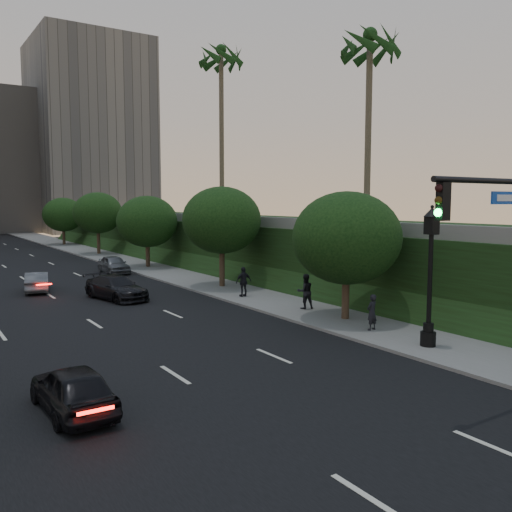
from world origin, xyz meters
TOP-DOWN VIEW (x-y plane):
  - ground at (0.00, 0.00)m, footprint 160.00×160.00m
  - road_surface at (0.00, 30.00)m, footprint 16.00×140.00m
  - sidewalk_right at (10.25, 30.00)m, footprint 4.50×140.00m
  - embankment at (22.00, 28.00)m, footprint 18.00×90.00m
  - parapet_wall at (13.50, 28.00)m, footprint 0.35×90.00m
  - office_block_right at (24.00, 96.00)m, footprint 20.00×22.00m
  - tree_right_a at (10.30, 8.00)m, footprint 5.20×5.20m
  - tree_right_b at (10.30, 20.00)m, footprint 5.20×5.20m
  - tree_right_c at (10.30, 33.00)m, footprint 5.20×5.20m
  - tree_right_d at (10.30, 47.00)m, footprint 5.20×5.20m
  - tree_right_e at (10.30, 62.00)m, footprint 5.20×5.20m
  - palm_mid at (17.50, 14.00)m, footprint 3.20×3.20m
  - palm_far at (16.00, 30.00)m, footprint 3.20×3.20m
  - street_lamp at (9.60, 2.52)m, footprint 0.64×0.64m
  - sedan_near_left at (-3.66, 3.61)m, footprint 1.72×3.99m
  - sedan_mid_left at (-0.34, 25.14)m, footprint 2.14×4.11m
  - sedan_near_right at (3.00, 19.73)m, footprint 2.97×5.16m
  - sedan_far_right at (6.69, 31.21)m, footprint 1.73×4.23m
  - pedestrian_a at (9.65, 5.61)m, footprint 0.63×0.46m
  - pedestrian_b at (10.15, 10.93)m, footprint 1.05×0.91m
  - pedestrian_c at (9.39, 15.80)m, footprint 1.03×0.43m

SIDE VIEW (x-z plane):
  - ground at x=0.00m, z-range 0.00..0.00m
  - road_surface at x=0.00m, z-range 0.00..0.02m
  - sidewalk_right at x=10.25m, z-range 0.00..0.15m
  - sedan_mid_left at x=-0.34m, z-range 0.00..1.29m
  - sedan_near_left at x=-3.66m, z-range 0.00..1.34m
  - sedan_near_right at x=3.00m, z-range 0.00..1.41m
  - sedan_far_right at x=6.69m, z-range 0.00..1.43m
  - pedestrian_a at x=9.65m, z-range 0.15..1.73m
  - pedestrian_c at x=9.39m, z-range 0.15..1.91m
  - pedestrian_b at x=10.15m, z-range 0.15..1.98m
  - embankment at x=22.00m, z-range 0.00..4.00m
  - street_lamp at x=9.60m, z-range -0.18..5.44m
  - tree_right_a at x=10.30m, z-range 0.90..7.14m
  - tree_right_c at x=10.30m, z-range 0.90..7.14m
  - tree_right_e at x=10.30m, z-range 0.90..7.14m
  - parapet_wall at x=13.50m, z-range 4.00..4.70m
  - tree_right_b at x=10.30m, z-range 1.15..7.88m
  - tree_right_d at x=10.30m, z-range 1.15..7.88m
  - palm_mid at x=17.50m, z-range 8.82..21.82m
  - palm_far at x=16.00m, z-range 9.89..25.39m
  - office_block_right at x=24.00m, z-range 0.00..36.00m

